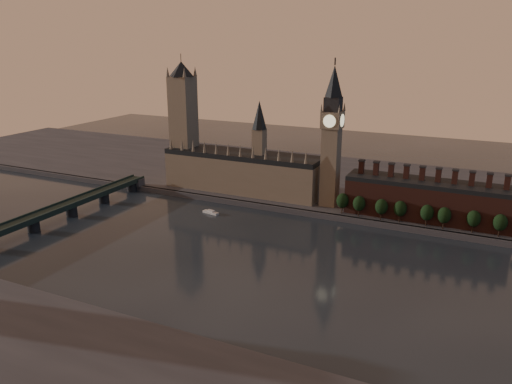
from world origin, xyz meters
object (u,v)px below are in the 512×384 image
westminster_bridge (50,214)px  river_boat (211,212)px  big_ben (332,135)px  victoria_tower (183,119)px

westminster_bridge → river_boat: size_ratio=15.01×
big_ben → westminster_bridge: size_ratio=0.54×
victoria_tower → river_boat: size_ratio=8.11×
victoria_tower → westminster_bridge: bearing=-106.6°
big_ben → river_boat: (-76.00, -45.41, -55.84)m
victoria_tower → westminster_bridge: (-35.00, -117.70, -51.65)m
victoria_tower → big_ben: (130.00, -5.00, -2.26)m
victoria_tower → westminster_bridge: victoria_tower is taller
victoria_tower → river_boat: victoria_tower is taller
big_ben → river_boat: size_ratio=8.03×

